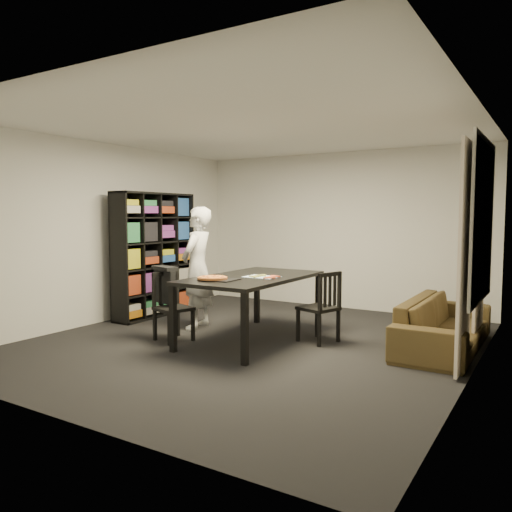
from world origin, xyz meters
The scene contains 16 objects.
room centered at (0.00, 0.00, 1.30)m, with size 5.01×5.51×2.61m.
window_pane centered at (2.48, 0.60, 1.50)m, with size 0.02×1.40×1.60m, color black.
window_frame centered at (2.48, 0.60, 1.50)m, with size 0.03×1.52×1.72m, color white.
curtain_left centered at (2.40, 0.08, 1.15)m, with size 0.03×0.70×2.25m, color beige.
curtain_right centered at (2.40, 1.12, 1.15)m, with size 0.03×0.70×2.25m, color beige.
bookshelf centered at (-2.16, 0.60, 0.95)m, with size 0.35×1.50×1.90m, color black.
dining_table centered at (-0.05, 0.06, 0.74)m, with size 1.08×1.94×0.81m.
chair_left centered at (-0.95, -0.43, 0.48)m, with size 0.49×0.49×0.85m.
chair_right centered at (0.76, 0.42, 0.50)m, with size 0.51×0.51×0.88m.
draped_jacket centered at (-1.06, -0.39, 0.70)m, with size 0.41×0.26×0.47m.
person centered at (-1.06, 0.27, 0.84)m, with size 0.61×0.40×1.67m, color silver.
baking_tray centered at (-0.17, -0.45, 0.81)m, with size 0.40×0.32×0.01m, color black.
pepperoni_pizza centered at (-0.23, -0.50, 0.83)m, with size 0.35×0.35×0.03m.
kitchen_towel centered at (0.12, 0.02, 0.81)m, with size 0.40×0.30×0.01m, color white.
pizza_slices centered at (0.17, 0.01, 0.82)m, with size 0.37×0.31×0.01m, color gold, non-canonical shape.
sofa centered at (2.07, 0.91, 0.29)m, with size 2.00×0.78×0.58m, color #46361C.
Camera 1 is at (3.19, -5.12, 1.56)m, focal length 35.00 mm.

